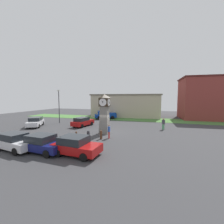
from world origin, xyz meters
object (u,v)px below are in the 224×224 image
(car_silver_hatch, at_px, (99,113))
(street_lamp_near_road, at_px, (59,104))
(car_by_building, at_px, (76,145))
(pedestrian_crossing_lot, at_px, (109,131))
(bollard_far_row, at_px, (101,135))
(pedestrian_near_bench, at_px, (163,123))
(bollard_near_tower, at_px, (76,136))
(car_near_tower, at_px, (43,143))
(car_far_lot, at_px, (35,122))
(bollard_mid_row, at_px, (88,136))
(car_navy_sedan, at_px, (15,142))
(clock_tower, at_px, (104,114))
(pickup_truck, at_px, (105,115))
(car_end_of_row, at_px, (83,122))

(car_silver_hatch, relative_size, street_lamp_near_road, 0.72)
(car_by_building, relative_size, pedestrian_crossing_lot, 2.50)
(bollard_far_row, relative_size, pedestrian_near_bench, 0.60)
(bollard_near_tower, relative_size, pedestrian_crossing_lot, 0.65)
(car_near_tower, xyz_separation_m, car_far_lot, (-9.87, 9.23, 0.00))
(bollard_mid_row, xyz_separation_m, car_far_lot, (-12.06, 4.82, 0.21))
(car_navy_sedan, distance_m, car_silver_hatch, 26.74)
(car_far_lot, bearing_deg, bollard_near_tower, -26.10)
(clock_tower, xyz_separation_m, street_lamp_near_road, (-11.03, 5.26, 0.92))
(pedestrian_near_bench, bearing_deg, car_far_lot, -169.16)
(pickup_truck, xyz_separation_m, street_lamp_near_road, (-6.35, -7.84, 2.66))
(clock_tower, height_order, bollard_near_tower, clock_tower)
(bollard_near_tower, height_order, car_far_lot, car_far_lot)
(pedestrian_crossing_lot, bearing_deg, car_navy_sedan, -137.42)
(car_silver_hatch, distance_m, street_lamp_near_road, 13.46)
(bollard_mid_row, bearing_deg, pickup_truck, 103.79)
(car_far_lot, xyz_separation_m, car_silver_hatch, (4.25, 17.04, -0.02))
(pedestrian_near_bench, relative_size, pedestrian_crossing_lot, 1.05)
(clock_tower, xyz_separation_m, car_navy_sedan, (-5.54, -8.45, -1.89))
(pedestrian_crossing_lot, bearing_deg, car_end_of_row, 138.95)
(car_far_lot, distance_m, pickup_truck, 14.38)
(car_near_tower, height_order, car_silver_hatch, car_near_tower)
(car_silver_hatch, relative_size, pedestrian_crossing_lot, 2.79)
(clock_tower, bearing_deg, bollard_mid_row, -98.34)
(car_navy_sedan, relative_size, car_near_tower, 1.07)
(car_end_of_row, bearing_deg, bollard_near_tower, -66.05)
(bollard_near_tower, bearing_deg, pedestrian_crossing_lot, 33.87)
(car_silver_hatch, height_order, pickup_truck, pickup_truck)
(clock_tower, distance_m, car_near_tower, 8.78)
(pedestrian_near_bench, bearing_deg, pedestrian_crossing_lot, -131.22)
(clock_tower, relative_size, car_end_of_row, 1.16)
(car_end_of_row, height_order, pedestrian_crossing_lot, pedestrian_crossing_lot)
(clock_tower, bearing_deg, car_navy_sedan, -123.27)
(car_far_lot, bearing_deg, car_silver_hatch, 76.00)
(car_by_building, bearing_deg, street_lamp_near_road, 131.07)
(car_near_tower, xyz_separation_m, car_silver_hatch, (-5.62, 26.27, -0.02))
(car_navy_sedan, bearing_deg, car_silver_hatch, 96.05)
(bollard_mid_row, xyz_separation_m, car_end_of_row, (-4.68, 7.32, 0.21))
(pedestrian_near_bench, relative_size, street_lamp_near_road, 0.27)
(bollard_mid_row, xyz_separation_m, car_near_tower, (-2.20, -4.41, 0.21))
(street_lamp_near_road, bearing_deg, bollard_near_tower, -45.63)
(car_silver_hatch, bearing_deg, car_far_lot, -104.00)
(car_navy_sedan, relative_size, car_by_building, 1.07)
(bollard_mid_row, height_order, car_by_building, car_by_building)
(car_navy_sedan, xyz_separation_m, car_by_building, (5.89, 0.65, 0.00))
(bollard_near_tower, bearing_deg, pickup_truck, 99.55)
(bollard_mid_row, distance_m, bollard_far_row, 1.49)
(bollard_near_tower, xyz_separation_m, pickup_truck, (-2.91, 17.31, 0.40))
(car_by_building, distance_m, street_lamp_near_road, 17.55)
(car_end_of_row, relative_size, pedestrian_near_bench, 2.65)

